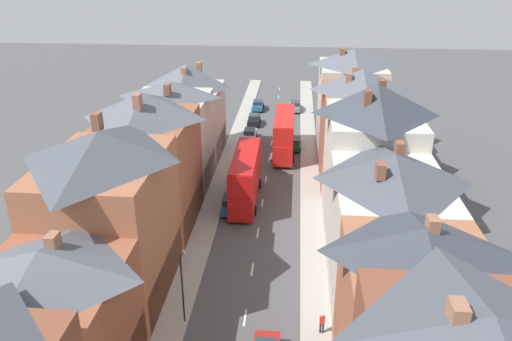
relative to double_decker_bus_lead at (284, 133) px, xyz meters
name	(u,v)px	position (x,y,z in m)	size (l,w,h in m)	color
pavement_left	(217,192)	(-6.89, -12.25, -2.75)	(2.20, 104.00, 0.14)	#A8A399
pavement_right	(311,196)	(3.31, -12.25, -2.75)	(2.20, 104.00, 0.14)	#A8A399
centre_line_dashes	(262,203)	(-1.79, -14.25, -2.81)	(0.14, 97.80, 0.01)	silver
terrace_row_left	(114,217)	(-11.98, -29.07, 3.29)	(8.00, 64.67, 13.48)	#A36042
terrace_row_right	(385,211)	(8.39, -26.86, 3.49)	(8.00, 69.60, 14.09)	beige
double_decker_bus_lead	(284,133)	(0.00, 0.00, 0.00)	(2.74, 10.80, 5.30)	red
double_decker_bus_mid_street	(245,176)	(-3.60, -13.78, 0.00)	(2.74, 10.80, 5.30)	red
car_near_blue	(294,143)	(1.31, 1.91, -2.01)	(1.90, 4.44, 1.59)	#144728
car_near_silver	(250,135)	(-4.89, 4.64, -1.97)	(1.90, 4.19, 1.69)	silver
car_parked_right_a	(231,203)	(-4.89, -16.13, -1.98)	(1.90, 4.14, 1.67)	#236093
car_mid_black	(254,119)	(-4.89, 11.50, -1.97)	(1.90, 3.83, 1.68)	black
car_parked_left_b	(258,105)	(-4.89, 19.35, -1.99)	(1.90, 4.13, 1.65)	#236093
car_mid_white	(295,106)	(1.31, 19.27, -1.99)	(1.90, 4.23, 1.65)	gray
pedestrian_mid_left	(322,322)	(3.67, -33.48, -1.78)	(0.36, 0.22, 1.61)	#23232D
street_lamp	(183,284)	(-6.04, -32.94, 0.43)	(0.20, 1.12, 5.50)	black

